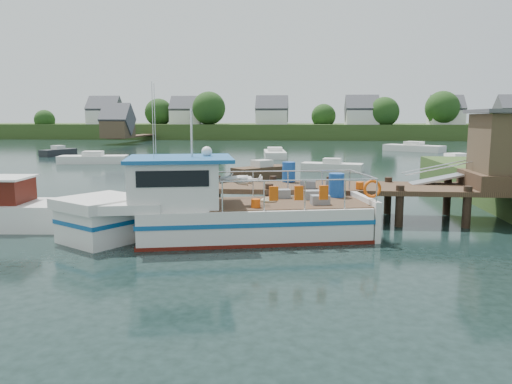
# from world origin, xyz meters

# --- Properties ---
(ground_plane) EXTENTS (160.00, 160.00, 0.00)m
(ground_plane) POSITION_xyz_m (0.00, 0.00, 0.00)
(ground_plane) COLOR black
(far_shore) EXTENTS (140.00, 42.55, 9.22)m
(far_shore) POSITION_xyz_m (0.01, 82.37, 2.10)
(far_shore) COLOR #324A1E
(far_shore) RESTS_ON ground
(dock) EXTENTS (16.60, 3.00, 4.78)m
(dock) POSITION_xyz_m (6.51, 0.01, 2.24)
(dock) COLOR #443020
(dock) RESTS_ON ground
(lobster_boat) EXTENTS (11.08, 5.19, 5.31)m
(lobster_boat) POSITION_xyz_m (-2.23, -3.76, 0.96)
(lobster_boat) COLOR silver
(lobster_boat) RESTS_ON ground
(moored_rowboat) EXTENTS (4.14, 4.07, 1.26)m
(moored_rowboat) POSITION_xyz_m (-1.97, 13.75, 0.47)
(moored_rowboat) COLOR #443020
(moored_rowboat) RESTS_ON ground
(moored_far) EXTENTS (7.28, 6.35, 1.23)m
(moored_far) POSITION_xyz_m (14.70, 43.22, 0.46)
(moored_far) COLOR silver
(moored_far) RESTS_ON ground
(moored_a) EXTENTS (6.33, 3.03, 1.12)m
(moored_a) POSITION_xyz_m (-18.29, 23.67, 0.41)
(moored_a) COLOR silver
(moored_a) RESTS_ON ground
(moored_b) EXTENTS (4.89, 2.56, 1.03)m
(moored_b) POSITION_xyz_m (3.13, 18.53, 0.38)
(moored_b) COLOR silver
(moored_b) RESTS_ON ground
(moored_c) EXTENTS (6.36, 4.48, 0.96)m
(moored_c) POSITION_xyz_m (14.81, 26.16, 0.35)
(moored_c) COLOR silver
(moored_c) RESTS_ON ground
(moored_d) EXTENTS (2.77, 6.48, 1.07)m
(moored_d) POSITION_xyz_m (-2.06, 32.16, 0.40)
(moored_d) COLOR silver
(moored_d) RESTS_ON ground
(moored_e) EXTENTS (2.80, 4.35, 1.14)m
(moored_e) POSITION_xyz_m (-25.91, 32.16, 0.42)
(moored_e) COLOR black
(moored_e) RESTS_ON ground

